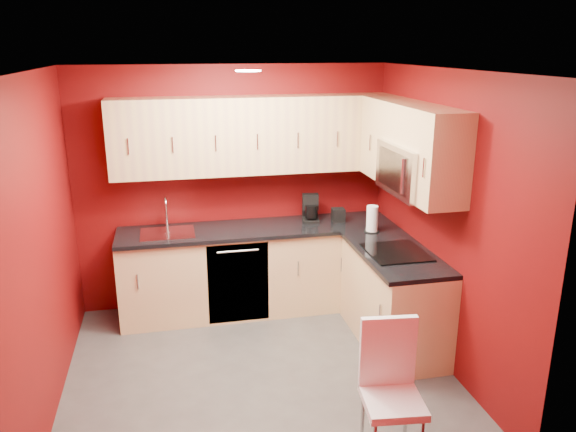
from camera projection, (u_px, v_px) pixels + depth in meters
name	position (u px, v px, depth m)	size (l,w,h in m)	color
floor	(259.00, 372.00, 4.80)	(3.20, 3.20, 0.00)	#4C4947
ceiling	(254.00, 70.00, 4.07)	(3.20, 3.20, 0.00)	white
wall_back	(234.00, 188.00, 5.83)	(3.20, 3.20, 0.00)	#610909
wall_front	(302.00, 321.00, 3.03)	(3.20, 3.20, 0.00)	#610909
wall_left	(41.00, 248.00, 4.11)	(3.00, 3.00, 0.00)	#610909
wall_right	(443.00, 221.00, 4.76)	(3.00, 3.00, 0.00)	#610909
base_cabinets_back	(259.00, 270.00, 5.83)	(2.80, 0.60, 0.87)	#E9CE85
base_cabinets_right	(393.00, 299.00, 5.17)	(0.60, 1.30, 0.87)	#E9CE85
countertop_back	(258.00, 229.00, 5.68)	(2.80, 0.63, 0.04)	black
countertop_right	(395.00, 253.00, 5.02)	(0.63, 1.27, 0.04)	black
upper_cabinets_back	(254.00, 135.00, 5.54)	(2.80, 0.35, 0.75)	tan
upper_cabinets_right	(407.00, 138.00, 4.95)	(0.35, 1.55, 0.75)	tan
microwave	(414.00, 169.00, 4.78)	(0.42, 0.76, 0.42)	silver
cooktop	(396.00, 252.00, 4.98)	(0.50, 0.55, 0.01)	black
sink	(167.00, 229.00, 5.50)	(0.52, 0.42, 0.35)	silver
dishwasher_front	(238.00, 283.00, 5.51)	(0.60, 0.02, 0.82)	black
downlight	(248.00, 71.00, 4.35)	(0.20, 0.20, 0.01)	white
coffee_maker	(311.00, 208.00, 5.83)	(0.17, 0.22, 0.28)	black
napkin_holder	(338.00, 215.00, 5.84)	(0.13, 0.13, 0.14)	black
paper_towel	(372.00, 219.00, 5.50)	(0.15, 0.15, 0.26)	white
dining_chair	(393.00, 395.00, 3.69)	(0.38, 0.40, 0.95)	white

